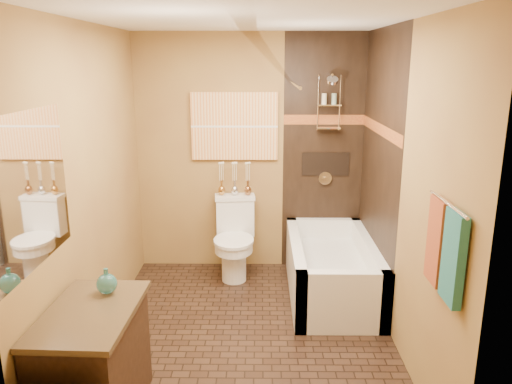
{
  "coord_description": "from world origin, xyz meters",
  "views": [
    {
      "loc": [
        0.11,
        -3.71,
        2.22
      ],
      "look_at": [
        0.07,
        0.4,
        1.13
      ],
      "focal_mm": 35.0,
      "sensor_mm": 36.0,
      "label": 1
    }
  ],
  "objects_px": {
    "sunset_painting": "(234,126)",
    "vanity": "(93,365)",
    "toilet": "(234,238)",
    "bathtub": "(331,274)"
  },
  "relations": [
    {
      "from": "bathtub",
      "to": "toilet",
      "type": "distance_m",
      "value": 1.08
    },
    {
      "from": "toilet",
      "to": "vanity",
      "type": "bearing_deg",
      "value": -114.51
    },
    {
      "from": "sunset_painting",
      "to": "vanity",
      "type": "height_order",
      "value": "sunset_painting"
    },
    {
      "from": "sunset_painting",
      "to": "bathtub",
      "type": "xyz_separation_m",
      "value": [
        0.96,
        -0.73,
        -1.33
      ]
    },
    {
      "from": "sunset_painting",
      "to": "bathtub",
      "type": "relative_size",
      "value": 0.6
    },
    {
      "from": "toilet",
      "to": "vanity",
      "type": "xyz_separation_m",
      "value": [
        -0.76,
        -2.2,
        -0.04
      ]
    },
    {
      "from": "sunset_painting",
      "to": "toilet",
      "type": "distance_m",
      "value": 1.16
    },
    {
      "from": "sunset_painting",
      "to": "vanity",
      "type": "xyz_separation_m",
      "value": [
        -0.76,
        -2.48,
        -1.17
      ]
    },
    {
      "from": "sunset_painting",
      "to": "vanity",
      "type": "relative_size",
      "value": 1.03
    },
    {
      "from": "sunset_painting",
      "to": "vanity",
      "type": "distance_m",
      "value": 2.84
    }
  ]
}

